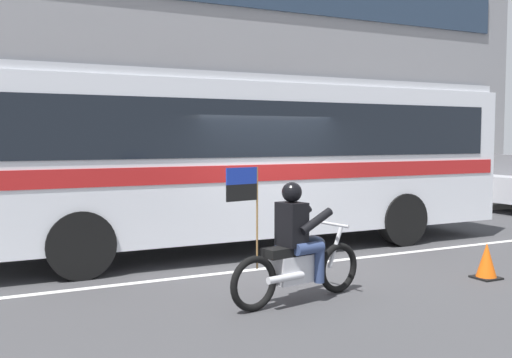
{
  "coord_description": "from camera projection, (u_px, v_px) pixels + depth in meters",
  "views": [
    {
      "loc": [
        -4.62,
        -8.9,
        2.13
      ],
      "look_at": [
        -0.42,
        -0.46,
        1.46
      ],
      "focal_mm": 40.86,
      "sensor_mm": 36.0,
      "label": 1
    }
  ],
  "objects": [
    {
      "name": "transit_bus",
      "position": [
        244.0,
        151.0,
        11.15
      ],
      "size": [
        10.58,
        2.64,
        3.22
      ],
      "color": "silver",
      "rests_on": "ground_plane"
    },
    {
      "name": "ground_plane",
      "position": [
        266.0,
        260.0,
        10.16
      ],
      "size": [
        60.0,
        60.0,
        0.0
      ],
      "primitive_type": "plane",
      "color": "#3D3D3F"
    },
    {
      "name": "sidewalk_curb",
      "position": [
        173.0,
        219.0,
        14.7
      ],
      "size": [
        28.0,
        3.8,
        0.15
      ],
      "primitive_type": "cube",
      "color": "#A39E93",
      "rests_on": "ground_plane"
    },
    {
      "name": "traffic_cone",
      "position": [
        486.0,
        262.0,
        8.79
      ],
      "size": [
        0.36,
        0.36,
        0.55
      ],
      "color": "#EA590F",
      "rests_on": "ground_plane"
    },
    {
      "name": "motorcycle_with_rider",
      "position": [
        297.0,
        251.0,
        7.52
      ],
      "size": [
        2.17,
        0.74,
        1.78
      ],
      "color": "black",
      "rests_on": "ground_plane"
    },
    {
      "name": "office_building_facade",
      "position": [
        145.0,
        43.0,
        16.41
      ],
      "size": [
        28.0,
        0.89,
        9.56
      ],
      "color": "gray",
      "rests_on": "ground_plane"
    },
    {
      "name": "lane_center_stripe",
      "position": [
        282.0,
        266.0,
        9.62
      ],
      "size": [
        26.6,
        0.14,
        0.01
      ],
      "primitive_type": "cube",
      "color": "silver",
      "rests_on": "ground_plane"
    }
  ]
}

